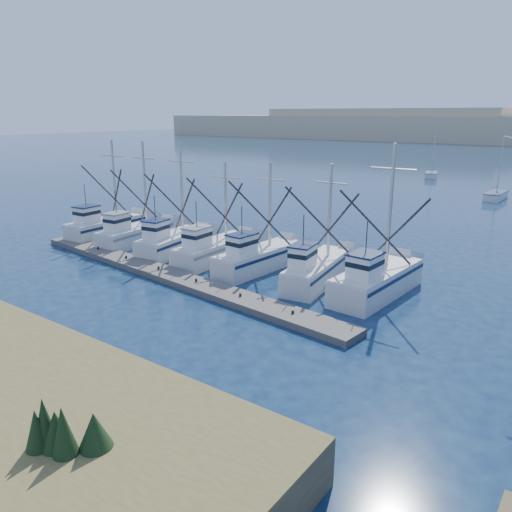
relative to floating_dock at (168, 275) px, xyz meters
The scene contains 5 objects.
ground 9.11m from the floating_dock, 43.02° to the right, with size 500.00×500.00×0.00m, color #0D1B3C.
floating_dock is the anchor object (origin of this frame).
trawler_fleet 4.98m from the floating_dock, 89.33° to the left, with size 29.14×8.20×9.25m.
sailboat_near 49.96m from the floating_dock, 76.88° to the left, with size 2.01×5.68×8.10m.
sailboat_far 66.86m from the floating_dock, 92.39° to the left, with size 3.01×5.13×8.10m.
Camera 1 is at (17.58, -16.69, 10.95)m, focal length 35.00 mm.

